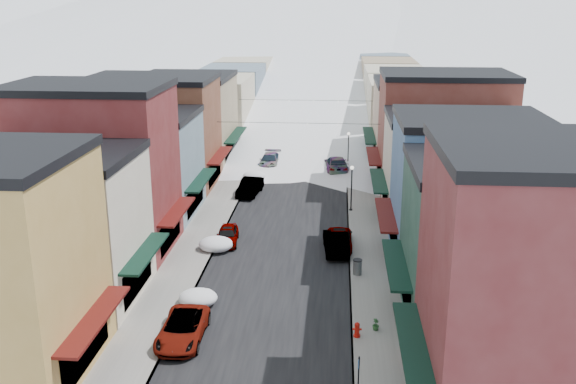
% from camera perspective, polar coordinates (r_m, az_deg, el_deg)
% --- Properties ---
extents(road, '(10.00, 160.00, 0.01)m').
position_cam_1_polar(road, '(85.30, 1.72, 4.55)').
color(road, black).
rests_on(road, ground).
extents(sidewalk_left, '(3.20, 160.00, 0.15)m').
position_cam_1_polar(sidewalk_left, '(85.85, -2.70, 4.66)').
color(sidewalk_left, gray).
rests_on(sidewalk_left, ground).
extents(sidewalk_right, '(3.20, 160.00, 0.15)m').
position_cam_1_polar(sidewalk_right, '(85.23, 6.17, 4.50)').
color(sidewalk_right, gray).
rests_on(sidewalk_right, ground).
extents(curb_left, '(0.10, 160.00, 0.15)m').
position_cam_1_polar(curb_left, '(85.67, -1.67, 4.65)').
color(curb_left, slate).
rests_on(curb_left, ground).
extents(curb_right, '(0.10, 160.00, 0.15)m').
position_cam_1_polar(curb_right, '(85.20, 5.13, 4.52)').
color(curb_right, slate).
rests_on(curb_right, ground).
extents(bldg_l_cream, '(11.30, 8.20, 9.50)m').
position_cam_1_polar(bldg_l_cream, '(41.87, -20.03, -2.91)').
color(bldg_l_cream, beige).
rests_on(bldg_l_cream, ground).
extents(bldg_l_brick_near, '(12.30, 8.20, 12.50)m').
position_cam_1_polar(bldg_l_brick_near, '(48.67, -16.97, 1.92)').
color(bldg_l_brick_near, maroon).
rests_on(bldg_l_brick_near, ground).
extents(bldg_l_grayblue, '(11.30, 9.20, 9.00)m').
position_cam_1_polar(bldg_l_grayblue, '(56.67, -13.30, 2.43)').
color(bldg_l_grayblue, gray).
rests_on(bldg_l_grayblue, ground).
extents(bldg_l_brick_far, '(13.30, 9.20, 11.00)m').
position_cam_1_polar(bldg_l_brick_far, '(65.13, -11.85, 5.28)').
color(bldg_l_brick_far, brown).
rests_on(bldg_l_brick_far, ground).
extents(bldg_l_tan, '(11.30, 11.20, 10.00)m').
position_cam_1_polar(bldg_l_tan, '(74.46, -8.97, 6.46)').
color(bldg_l_tan, tan).
rests_on(bldg_l_tan, ground).
extents(bldg_r_brick_near, '(12.30, 9.20, 12.50)m').
position_cam_1_polar(bldg_r_brick_near, '(30.42, 22.90, -7.65)').
color(bldg_r_brick_near, maroon).
rests_on(bldg_r_brick_near, ground).
extents(bldg_r_green, '(11.30, 9.20, 9.50)m').
position_cam_1_polar(bldg_r_green, '(38.82, 17.96, -4.24)').
color(bldg_r_green, '#1E4033').
rests_on(bldg_r_green, ground).
extents(bldg_r_blue, '(11.30, 9.20, 10.50)m').
position_cam_1_polar(bldg_r_blue, '(47.00, 15.61, 0.26)').
color(bldg_r_blue, '#406491').
rests_on(bldg_r_blue, ground).
extents(bldg_r_cream, '(12.30, 9.20, 9.00)m').
position_cam_1_polar(bldg_r_cream, '(55.82, 14.37, 2.14)').
color(bldg_r_cream, beige).
rests_on(bldg_r_cream, ground).
extents(bldg_r_brick_far, '(13.30, 9.20, 11.50)m').
position_cam_1_polar(bldg_r_brick_far, '(64.29, 13.60, 5.24)').
color(bldg_r_brick_far, maroon).
rests_on(bldg_r_brick_far, ground).
extents(bldg_r_tan, '(11.30, 11.20, 9.50)m').
position_cam_1_polar(bldg_r_tan, '(74.05, 11.63, 6.07)').
color(bldg_r_tan, tan).
rests_on(bldg_r_tan, ground).
extents(distant_blocks, '(34.00, 55.00, 8.00)m').
position_cam_1_polar(distant_blocks, '(107.26, 2.36, 9.25)').
color(distant_blocks, gray).
rests_on(distant_blocks, ground).
extents(mountain_ridge, '(670.00, 340.00, 34.00)m').
position_cam_1_polar(mountain_ridge, '(301.36, 0.03, 16.13)').
color(mountain_ridge, silver).
rests_on(mountain_ridge, ground).
extents(overhead_cables, '(16.40, 15.04, 0.04)m').
position_cam_1_polar(overhead_cables, '(71.86, 1.26, 7.26)').
color(overhead_cables, black).
rests_on(overhead_cables, ground).
extents(car_white_suv, '(2.40, 5.11, 1.41)m').
position_cam_1_polar(car_white_suv, '(36.62, -9.35, -11.90)').
color(car_white_suv, silver).
rests_on(car_white_suv, ground).
extents(car_silver_sedan, '(1.90, 4.03, 1.33)m').
position_cam_1_polar(car_silver_sedan, '(49.77, -5.39, -3.83)').
color(car_silver_sedan, gray).
rests_on(car_silver_sedan, ground).
extents(car_dark_hatch, '(2.25, 4.93, 1.57)m').
position_cam_1_polar(car_dark_hatch, '(61.73, -3.40, 0.46)').
color(car_dark_hatch, black).
rests_on(car_dark_hatch, ground).
extents(car_silver_wagon, '(2.40, 5.39, 1.54)m').
position_cam_1_polar(car_silver_wagon, '(71.75, -1.63, 2.81)').
color(car_silver_wagon, '#929499').
rests_on(car_silver_wagon, ground).
extents(car_green_sedan, '(2.12, 5.00, 1.60)m').
position_cam_1_polar(car_green_sedan, '(47.99, 4.29, -4.43)').
color(car_green_sedan, black).
rests_on(car_green_sedan, ground).
extents(car_gray_suv, '(1.98, 4.90, 1.67)m').
position_cam_1_polar(car_gray_suv, '(48.73, 4.58, -4.06)').
color(car_gray_suv, gray).
rests_on(car_gray_suv, ground).
extents(car_black_sedan, '(2.93, 6.03, 1.69)m').
position_cam_1_polar(car_black_sedan, '(70.07, 4.31, 2.48)').
color(car_black_sedan, black).
rests_on(car_black_sedan, ground).
extents(car_lane_silver, '(2.08, 4.90, 1.65)m').
position_cam_1_polar(car_lane_silver, '(86.13, 0.92, 5.23)').
color(car_lane_silver, gray).
rests_on(car_lane_silver, ground).
extents(car_lane_white, '(2.91, 5.94, 1.62)m').
position_cam_1_polar(car_lane_white, '(90.61, 2.28, 5.79)').
color(car_lane_white, white).
rests_on(car_lane_white, ground).
extents(fire_hydrant, '(0.51, 0.38, 0.87)m').
position_cam_1_polar(fire_hydrant, '(36.55, 6.16, -12.11)').
color(fire_hydrant, '#BB120A').
rests_on(fire_hydrant, sidewalk_right).
extents(parking_sign, '(0.10, 0.33, 2.47)m').
position_cam_1_polar(parking_sign, '(30.69, 6.29, -15.99)').
color(parking_sign, black).
rests_on(parking_sign, sidewalk_right).
extents(trash_can, '(0.63, 0.63, 1.08)m').
position_cam_1_polar(trash_can, '(44.07, 6.19, -6.63)').
color(trash_can, '#5A5D5F').
rests_on(trash_can, sidewalk_right).
extents(streetlamp_near, '(0.34, 0.34, 4.06)m').
position_cam_1_polar(streetlamp_near, '(56.43, 5.68, 0.86)').
color(streetlamp_near, black).
rests_on(streetlamp_near, sidewalk_right).
extents(streetlamp_far, '(0.34, 0.34, 4.04)m').
position_cam_1_polar(streetlamp_far, '(70.66, 5.39, 4.13)').
color(streetlamp_far, black).
rests_on(streetlamp_far, sidewalk_right).
extents(planter_near, '(0.64, 0.60, 0.56)m').
position_cam_1_polar(planter_near, '(37.33, 10.02, -11.82)').
color(planter_near, '#335A28').
rests_on(planter_near, sidewalk_right).
extents(planter_far, '(0.53, 0.53, 0.68)m').
position_cam_1_polar(planter_far, '(37.36, 7.80, -11.59)').
color(planter_far, '#265528').
rests_on(planter_far, sidewalk_right).
extents(snow_pile_near, '(2.41, 2.68, 1.02)m').
position_cam_1_polar(snow_pile_near, '(40.45, -7.94, -9.26)').
color(snow_pile_near, white).
rests_on(snow_pile_near, ground).
extents(snow_pile_mid, '(2.59, 2.80, 1.10)m').
position_cam_1_polar(snow_pile_mid, '(48.48, -6.38, -4.61)').
color(snow_pile_mid, white).
rests_on(snow_pile_mid, ground).
extents(snow_pile_far, '(2.39, 2.67, 1.01)m').
position_cam_1_polar(snow_pile_far, '(66.64, -3.01, 1.43)').
color(snow_pile_far, white).
rests_on(snow_pile_far, ground).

